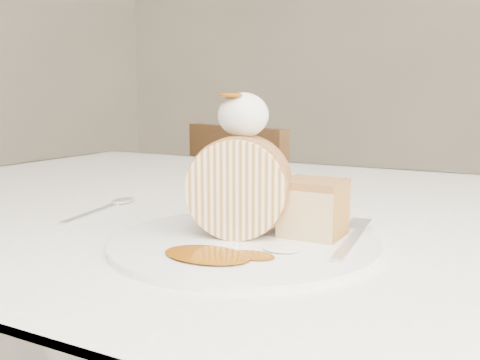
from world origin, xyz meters
The scene contains 10 objects.
table centered at (0.00, 0.20, 0.66)m, with size 1.40×0.90×0.75m.
chair_far centered at (-0.39, 0.93, 0.46)m, with size 0.50×0.50×0.81m.
plate centered at (0.05, 0.00, 0.75)m, with size 0.27×0.27×0.01m, color white.
roulade_slice centered at (0.03, 0.02, 0.81)m, with size 0.10×0.10×0.06m, color beige.
cake_chunk centered at (0.10, 0.05, 0.78)m, with size 0.06×0.06×0.05m, color #A3733D.
whipped_cream centered at (0.03, 0.03, 0.88)m, with size 0.05×0.05×0.05m, color silver.
caramel_drizzle centered at (0.03, 0.01, 0.91)m, with size 0.03×0.02×0.01m, color #7D3E05.
caramel_pool centered at (0.04, -0.07, 0.76)m, with size 0.08×0.06×0.00m, color #7D3E05, non-canonical shape.
fork centered at (0.15, 0.03, 0.76)m, with size 0.02×0.16×0.00m, color silver.
spoon centered at (-0.19, 0.03, 0.75)m, with size 0.02×0.15×0.00m, color silver.
Camera 1 is at (0.29, -0.46, 0.90)m, focal length 40.00 mm.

